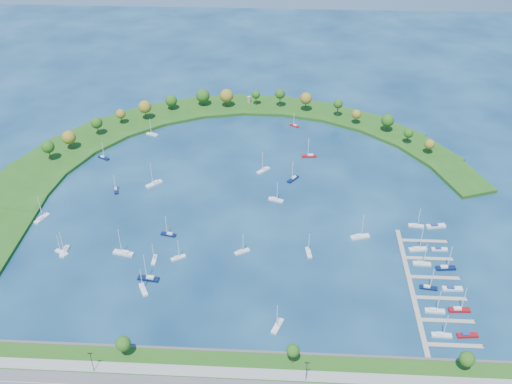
{
  "coord_description": "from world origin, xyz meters",
  "views": [
    {
      "loc": [
        18.89,
        -254.12,
        181.08
      ],
      "look_at": [
        5.0,
        5.0,
        4.0
      ],
      "focal_mm": 40.61,
      "sensor_mm": 36.0,
      "label": 1
    }
  ],
  "objects_px": {
    "docked_boat_9": "(439,249)",
    "docked_boat_7": "(446,268)",
    "moored_boat_6": "(104,157)",
    "moored_boat_11": "(309,252)",
    "moored_boat_10": "(293,178)",
    "docked_boat_6": "(422,263)",
    "moored_boat_20": "(152,134)",
    "moored_boat_12": "(42,218)",
    "moored_boat_13": "(149,278)",
    "docked_boat_5": "(452,289)",
    "moored_boat_2": "(278,325)",
    "moored_boat_14": "(116,190)",
    "moored_boat_5": "(294,125)",
    "dock_system": "(427,287)",
    "moored_boat_17": "(276,199)",
    "docked_boat_1": "(467,335)",
    "docked_boat_8": "(418,249)",
    "docked_boat_0": "(441,335)",
    "moored_boat_4": "(178,257)",
    "moored_boat_8": "(154,259)",
    "moored_boat_16": "(154,183)",
    "moored_boat_0": "(309,156)",
    "moored_boat_21": "(360,236)",
    "moored_boat_7": "(263,170)",
    "docked_boat_10": "(416,225)",
    "docked_boat_2": "(435,310)",
    "moored_boat_18": "(169,234)",
    "docked_boat_3": "(459,309)",
    "moored_boat_9": "(65,251)",
    "moored_boat_19": "(143,289)",
    "harbor_tower": "(249,99)",
    "docked_boat_4": "(428,287)"
  },
  "relations": [
    {
      "from": "moored_boat_13",
      "to": "moored_boat_16",
      "type": "distance_m",
      "value": 78.42
    },
    {
      "from": "moored_boat_20",
      "to": "docked_boat_5",
      "type": "height_order",
      "value": "moored_boat_20"
    },
    {
      "from": "moored_boat_12",
      "to": "moored_boat_21",
      "type": "relative_size",
      "value": 0.99
    },
    {
      "from": "moored_boat_7",
      "to": "harbor_tower",
      "type": "bearing_deg",
      "value": -128.06
    },
    {
      "from": "moored_boat_6",
      "to": "moored_boat_11",
      "type": "height_order",
      "value": "moored_boat_11"
    },
    {
      "from": "moored_boat_9",
      "to": "moored_boat_20",
      "type": "relative_size",
      "value": 1.09
    },
    {
      "from": "moored_boat_13",
      "to": "docked_boat_5",
      "type": "distance_m",
      "value": 136.2
    },
    {
      "from": "moored_boat_5",
      "to": "moored_boat_8",
      "type": "relative_size",
      "value": 0.93
    },
    {
      "from": "moored_boat_9",
      "to": "moored_boat_5",
      "type": "bearing_deg",
      "value": 141.95
    },
    {
      "from": "moored_boat_14",
      "to": "docked_boat_2",
      "type": "height_order",
      "value": "docked_boat_2"
    },
    {
      "from": "moored_boat_19",
      "to": "docked_boat_8",
      "type": "relative_size",
      "value": 0.93
    },
    {
      "from": "moored_boat_6",
      "to": "docked_boat_9",
      "type": "relative_size",
      "value": 1.45
    },
    {
      "from": "docked_boat_4",
      "to": "moored_boat_14",
      "type": "bearing_deg",
      "value": 164.13
    },
    {
      "from": "moored_boat_11",
      "to": "moored_boat_20",
      "type": "relative_size",
      "value": 0.98
    },
    {
      "from": "docked_boat_10",
      "to": "moored_boat_12",
      "type": "bearing_deg",
      "value": -172.34
    },
    {
      "from": "moored_boat_13",
      "to": "moored_boat_9",
      "type": "bearing_deg",
      "value": -13.67
    },
    {
      "from": "docked_boat_3",
      "to": "docked_boat_10",
      "type": "bearing_deg",
      "value": 95.33
    },
    {
      "from": "moored_boat_4",
      "to": "moored_boat_9",
      "type": "height_order",
      "value": "moored_boat_9"
    },
    {
      "from": "moored_boat_10",
      "to": "docked_boat_6",
      "type": "distance_m",
      "value": 92.18
    },
    {
      "from": "moored_boat_4",
      "to": "moored_boat_6",
      "type": "height_order",
      "value": "moored_boat_6"
    },
    {
      "from": "moored_boat_16",
      "to": "docked_boat_3",
      "type": "bearing_deg",
      "value": 104.73
    },
    {
      "from": "moored_boat_4",
      "to": "docked_boat_3",
      "type": "bearing_deg",
      "value": -43.69
    },
    {
      "from": "docked_boat_10",
      "to": "moored_boat_9",
      "type": "bearing_deg",
      "value": -163.97
    },
    {
      "from": "moored_boat_7",
      "to": "docked_boat_7",
      "type": "distance_m",
      "value": 119.42
    },
    {
      "from": "docked_boat_9",
      "to": "docked_boat_7",
      "type": "bearing_deg",
      "value": -90.82
    },
    {
      "from": "moored_boat_18",
      "to": "docked_boat_8",
      "type": "relative_size",
      "value": 0.89
    },
    {
      "from": "moored_boat_8",
      "to": "moored_boat_6",
      "type": "bearing_deg",
      "value": -151.78
    },
    {
      "from": "moored_boat_8",
      "to": "moored_boat_10",
      "type": "xyz_separation_m",
      "value": [
        65.43,
        73.52,
        0.06
      ]
    },
    {
      "from": "moored_boat_11",
      "to": "docked_boat_3",
      "type": "distance_m",
      "value": 71.91
    },
    {
      "from": "moored_boat_14",
      "to": "moored_boat_6",
      "type": "bearing_deg",
      "value": -171.79
    },
    {
      "from": "moored_boat_20",
      "to": "docked_boat_6",
      "type": "distance_m",
      "value": 192.23
    },
    {
      "from": "moored_boat_8",
      "to": "moored_boat_16",
      "type": "xyz_separation_m",
      "value": [
        -12.99,
        64.12,
        0.13
      ]
    },
    {
      "from": "moored_boat_7",
      "to": "docked_boat_10",
      "type": "height_order",
      "value": "moored_boat_7"
    },
    {
      "from": "moored_boat_8",
      "to": "docked_boat_1",
      "type": "xyz_separation_m",
      "value": [
        136.21,
        -39.41,
        -0.22
      ]
    },
    {
      "from": "dock_system",
      "to": "moored_boat_17",
      "type": "height_order",
      "value": "moored_boat_17"
    },
    {
      "from": "docked_boat_0",
      "to": "docked_boat_8",
      "type": "height_order",
      "value": "docked_boat_8"
    },
    {
      "from": "moored_boat_0",
      "to": "moored_boat_11",
      "type": "distance_m",
      "value": 90.92
    },
    {
      "from": "moored_boat_21",
      "to": "docked_boat_9",
      "type": "bearing_deg",
      "value": -26.63
    },
    {
      "from": "moored_boat_5",
      "to": "moored_boat_12",
      "type": "relative_size",
      "value": 0.69
    },
    {
      "from": "moored_boat_6",
      "to": "docked_boat_9",
      "type": "xyz_separation_m",
      "value": [
        185.58,
        -76.06,
        -0.31
      ]
    },
    {
      "from": "docked_boat_2",
      "to": "docked_boat_10",
      "type": "xyz_separation_m",
      "value": [
        2.41,
        59.49,
        -0.03
      ]
    },
    {
      "from": "moored_boat_20",
      "to": "moored_boat_12",
      "type": "bearing_deg",
      "value": 87.48
    },
    {
      "from": "moored_boat_8",
      "to": "moored_boat_9",
      "type": "relative_size",
      "value": 0.82
    },
    {
      "from": "moored_boat_0",
      "to": "moored_boat_16",
      "type": "height_order",
      "value": "moored_boat_16"
    },
    {
      "from": "docked_boat_5",
      "to": "docked_boat_8",
      "type": "distance_m",
      "value": 28.68
    },
    {
      "from": "moored_boat_2",
      "to": "moored_boat_14",
      "type": "distance_m",
      "value": 132.76
    },
    {
      "from": "moored_boat_12",
      "to": "moored_boat_14",
      "type": "distance_m",
      "value": 42.51
    },
    {
      "from": "moored_boat_14",
      "to": "moored_boat_20",
      "type": "bearing_deg",
      "value": 156.32
    },
    {
      "from": "moored_boat_13",
      "to": "docked_boat_1",
      "type": "xyz_separation_m",
      "value": [
        136.2,
        -26.19,
        -0.34
      ]
    },
    {
      "from": "moored_boat_18",
      "to": "docked_boat_3",
      "type": "height_order",
      "value": "docked_boat_3"
    }
  ]
}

